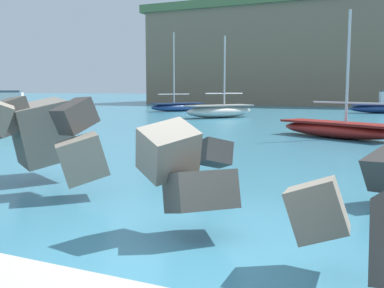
{
  "coord_description": "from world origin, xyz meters",
  "views": [
    {
      "loc": [
        2.9,
        -5.66,
        2.21
      ],
      "look_at": [
        0.03,
        0.5,
        1.4
      ],
      "focal_mm": 42.7,
      "sensor_mm": 36.0,
      "label": 1
    }
  ],
  "objects_px": {
    "boat_near_centre": "(220,111)",
    "boat_near_right": "(0,116)",
    "boat_near_left": "(178,106)",
    "boat_mid_right": "(337,129)",
    "station_building_central": "(319,1)"
  },
  "relations": [
    {
      "from": "boat_near_left",
      "to": "boat_near_right",
      "type": "relative_size",
      "value": 1.27
    },
    {
      "from": "boat_near_left",
      "to": "station_building_central",
      "type": "xyz_separation_m",
      "value": [
        5.77,
        45.57,
        17.62
      ]
    },
    {
      "from": "boat_near_left",
      "to": "boat_near_centre",
      "type": "relative_size",
      "value": 1.24
    },
    {
      "from": "boat_near_left",
      "to": "boat_near_centre",
      "type": "bearing_deg",
      "value": -46.13
    },
    {
      "from": "boat_near_centre",
      "to": "boat_mid_right",
      "type": "xyz_separation_m",
      "value": [
        10.42,
        -11.75,
        -0.13
      ]
    },
    {
      "from": "boat_near_centre",
      "to": "boat_mid_right",
      "type": "relative_size",
      "value": 1.04
    },
    {
      "from": "boat_near_right",
      "to": "boat_near_centre",
      "type": "bearing_deg",
      "value": 58.92
    },
    {
      "from": "boat_near_left",
      "to": "boat_mid_right",
      "type": "relative_size",
      "value": 1.29
    },
    {
      "from": "boat_mid_right",
      "to": "boat_near_left",
      "type": "bearing_deg",
      "value": 132.52
    },
    {
      "from": "boat_near_right",
      "to": "boat_mid_right",
      "type": "relative_size",
      "value": 1.01
    },
    {
      "from": "boat_near_left",
      "to": "boat_near_centre",
      "type": "height_order",
      "value": "boat_near_left"
    },
    {
      "from": "boat_near_centre",
      "to": "boat_near_right",
      "type": "distance_m",
      "value": 16.27
    },
    {
      "from": "boat_near_left",
      "to": "station_building_central",
      "type": "relative_size",
      "value": 1.1
    },
    {
      "from": "boat_near_centre",
      "to": "station_building_central",
      "type": "xyz_separation_m",
      "value": [
        -1.95,
        53.61,
        17.56
      ]
    },
    {
      "from": "boat_near_right",
      "to": "station_building_central",
      "type": "bearing_deg",
      "value": 84.55
    }
  ]
}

